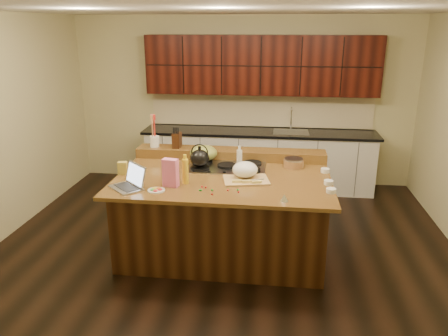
# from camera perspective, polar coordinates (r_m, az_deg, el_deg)

# --- Properties ---
(room) EXTENTS (5.52, 5.02, 2.72)m
(room) POSITION_cam_1_polar(r_m,az_deg,el_deg) (4.80, -0.07, 3.79)
(room) COLOR black
(room) RESTS_ON ground
(island) EXTENTS (2.40, 1.60, 0.92)m
(island) POSITION_cam_1_polar(r_m,az_deg,el_deg) (5.09, -0.07, -5.91)
(island) COLOR black
(island) RESTS_ON ground
(back_ledge) EXTENTS (2.40, 0.30, 0.12)m
(back_ledge) POSITION_cam_1_polar(r_m,az_deg,el_deg) (5.57, 0.83, 1.88)
(back_ledge) COLOR black
(back_ledge) RESTS_ON island
(cooktop) EXTENTS (0.92, 0.52, 0.05)m
(cooktop) POSITION_cam_1_polar(r_m,az_deg,el_deg) (5.20, 0.34, 0.18)
(cooktop) COLOR gray
(cooktop) RESTS_ON island
(back_counter) EXTENTS (3.70, 0.66, 2.40)m
(back_counter) POSITION_cam_1_polar(r_m,az_deg,el_deg) (7.02, 4.65, 5.28)
(back_counter) COLOR silver
(back_counter) RESTS_ON ground
(kettle) EXTENTS (0.23, 0.23, 0.20)m
(kettle) POSITION_cam_1_polar(r_m,az_deg,el_deg) (5.08, -3.19, 1.27)
(kettle) COLOR black
(kettle) RESTS_ON cooktop
(green_bowl) EXTENTS (0.44, 0.44, 0.18)m
(green_bowl) POSITION_cam_1_polar(r_m,az_deg,el_deg) (5.33, -2.70, 1.98)
(green_bowl) COLOR olive
(green_bowl) RESTS_ON cooktop
(laptop) EXTENTS (0.44, 0.44, 0.24)m
(laptop) POSITION_cam_1_polar(r_m,az_deg,el_deg) (4.66, -12.11, -1.76)
(laptop) COLOR #B7B7BC
(laptop) RESTS_ON island
(oil_bottle) EXTENTS (0.07, 0.07, 0.27)m
(oil_bottle) POSITION_cam_1_polar(r_m,az_deg,el_deg) (4.68, -5.08, -0.44)
(oil_bottle) COLOR gold
(oil_bottle) RESTS_ON island
(vinegar_bottle) EXTENTS (0.08, 0.08, 0.25)m
(vinegar_bottle) POSITION_cam_1_polar(r_m,az_deg,el_deg) (5.07, 2.02, 1.00)
(vinegar_bottle) COLOR silver
(vinegar_bottle) RESTS_ON island
(wooden_tray) EXTENTS (0.54, 0.44, 0.20)m
(wooden_tray) POSITION_cam_1_polar(r_m,az_deg,el_deg) (4.80, 2.80, -0.51)
(wooden_tray) COLOR tan
(wooden_tray) RESTS_ON island
(ramekin_a) EXTENTS (0.11, 0.11, 0.04)m
(ramekin_a) POSITION_cam_1_polar(r_m,az_deg,el_deg) (4.57, 13.81, -2.88)
(ramekin_a) COLOR white
(ramekin_a) RESTS_ON island
(ramekin_b) EXTENTS (0.13, 0.13, 0.04)m
(ramekin_b) POSITION_cam_1_polar(r_m,az_deg,el_deg) (4.80, 13.51, -1.83)
(ramekin_b) COLOR white
(ramekin_b) RESTS_ON island
(ramekin_c) EXTENTS (0.13, 0.13, 0.04)m
(ramekin_c) POSITION_cam_1_polar(r_m,az_deg,el_deg) (5.18, 13.06, -0.31)
(ramekin_c) COLOR white
(ramekin_c) RESTS_ON island
(strainer_bowl) EXTENTS (0.27, 0.27, 0.09)m
(strainer_bowl) POSITION_cam_1_polar(r_m,az_deg,el_deg) (5.29, 9.08, 0.58)
(strainer_bowl) COLOR #996B3F
(strainer_bowl) RESTS_ON island
(kitchen_timer) EXTENTS (0.08, 0.08, 0.07)m
(kitchen_timer) POSITION_cam_1_polar(r_m,az_deg,el_deg) (4.26, 7.88, -3.87)
(kitchen_timer) COLOR silver
(kitchen_timer) RESTS_ON island
(pink_bag) EXTENTS (0.17, 0.12, 0.30)m
(pink_bag) POSITION_cam_1_polar(r_m,az_deg,el_deg) (4.60, -7.00, -0.62)
(pink_bag) COLOR pink
(pink_bag) RESTS_ON island
(candy_plate) EXTENTS (0.23, 0.23, 0.01)m
(candy_plate) POSITION_cam_1_polar(r_m,az_deg,el_deg) (4.54, -8.84, -2.89)
(candy_plate) COLOR white
(candy_plate) RESTS_ON island
(package_box) EXTENTS (0.11, 0.09, 0.14)m
(package_box) POSITION_cam_1_polar(r_m,az_deg,el_deg) (5.10, -13.10, -0.01)
(package_box) COLOR gold
(package_box) RESTS_ON island
(utensil_crock) EXTENTS (0.13, 0.13, 0.14)m
(utensil_crock) POSITION_cam_1_polar(r_m,az_deg,el_deg) (5.72, -9.07, 3.45)
(utensil_crock) COLOR white
(utensil_crock) RESTS_ON back_ledge
(knife_block) EXTENTS (0.10, 0.16, 0.19)m
(knife_block) POSITION_cam_1_polar(r_m,az_deg,el_deg) (5.64, -6.17, 3.63)
(knife_block) COLOR black
(knife_block) RESTS_ON back_ledge
(gumdrop_0) EXTENTS (0.02, 0.02, 0.02)m
(gumdrop_0) POSITION_cam_1_polar(r_m,az_deg,el_deg) (4.38, -1.56, -3.44)
(gumdrop_0) COLOR red
(gumdrop_0) RESTS_ON island
(gumdrop_1) EXTENTS (0.02, 0.02, 0.02)m
(gumdrop_1) POSITION_cam_1_polar(r_m,az_deg,el_deg) (4.49, 1.82, -2.87)
(gumdrop_1) COLOR #198C26
(gumdrop_1) RESTS_ON island
(gumdrop_2) EXTENTS (0.02, 0.02, 0.02)m
(gumdrop_2) POSITION_cam_1_polar(r_m,az_deg,el_deg) (4.49, 0.51, -2.90)
(gumdrop_2) COLOR red
(gumdrop_2) RESTS_ON island
(gumdrop_3) EXTENTS (0.02, 0.02, 0.02)m
(gumdrop_3) POSITION_cam_1_polar(r_m,az_deg,el_deg) (4.49, -3.19, -2.90)
(gumdrop_3) COLOR #198C26
(gumdrop_3) RESTS_ON island
(gumdrop_4) EXTENTS (0.02, 0.02, 0.02)m
(gumdrop_4) POSITION_cam_1_polar(r_m,az_deg,el_deg) (4.58, -2.89, -2.45)
(gumdrop_4) COLOR red
(gumdrop_4) RESTS_ON island
(gumdrop_5) EXTENTS (0.02, 0.02, 0.02)m
(gumdrop_5) POSITION_cam_1_polar(r_m,az_deg,el_deg) (4.49, -3.03, -2.91)
(gumdrop_5) COLOR #198C26
(gumdrop_5) RESTS_ON island
(gumdrop_6) EXTENTS (0.02, 0.02, 0.02)m
(gumdrop_6) POSITION_cam_1_polar(r_m,az_deg,el_deg) (4.44, 1.91, -3.15)
(gumdrop_6) COLOR red
(gumdrop_6) RESTS_ON island
(gumdrop_7) EXTENTS (0.02, 0.02, 0.02)m
(gumdrop_7) POSITION_cam_1_polar(r_m,az_deg,el_deg) (4.49, -1.58, -2.89)
(gumdrop_7) COLOR #198C26
(gumdrop_7) RESTS_ON island
(gumdrop_8) EXTENTS (0.02, 0.02, 0.02)m
(gumdrop_8) POSITION_cam_1_polar(r_m,az_deg,el_deg) (4.57, -2.39, -2.53)
(gumdrop_8) COLOR red
(gumdrop_8) RESTS_ON island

